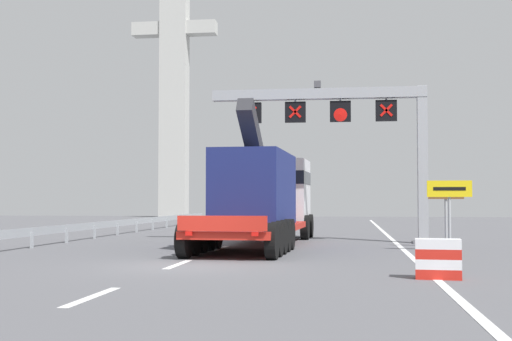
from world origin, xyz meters
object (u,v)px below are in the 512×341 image
object	(u,v)px
heavy_haul_truck_red	(266,195)
bridge_pylon_distant	(174,61)
overhead_lane_gantry	(349,120)
crash_barrier_striped	(438,259)
exit_sign_yellow	(449,197)
tourist_info_sign_brown	(446,203)

from	to	relation	value
heavy_haul_truck_red	bridge_pylon_distant	distance (m)	47.00
bridge_pylon_distant	overhead_lane_gantry	bearing A→B (deg)	-66.05
heavy_haul_truck_red	crash_barrier_striped	world-z (taller)	heavy_haul_truck_red
heavy_haul_truck_red	crash_barrier_striped	size ratio (longest dim) A/B	13.59
crash_barrier_striped	heavy_haul_truck_red	bearing A→B (deg)	114.27
crash_barrier_striped	bridge_pylon_distant	distance (m)	59.83
exit_sign_yellow	heavy_haul_truck_red	bearing A→B (deg)	153.95
heavy_haul_truck_red	tourist_info_sign_brown	xyz separation A→B (m)	(6.97, -1.28, -0.33)
heavy_haul_truck_red	exit_sign_yellow	bearing A→B (deg)	-26.05
overhead_lane_gantry	exit_sign_yellow	bearing A→B (deg)	-52.54
overhead_lane_gantry	tourist_info_sign_brown	distance (m)	5.55
bridge_pylon_distant	exit_sign_yellow	bearing A→B (deg)	-64.56
overhead_lane_gantry	heavy_haul_truck_red	distance (m)	4.76
tourist_info_sign_brown	crash_barrier_striped	xyz separation A→B (m)	(-1.64, -10.55, -1.20)
exit_sign_yellow	tourist_info_sign_brown	size ratio (longest dim) A/B	1.10
overhead_lane_gantry	tourist_info_sign_brown	world-z (taller)	overhead_lane_gantry
heavy_haul_truck_red	bridge_pylon_distant	world-z (taller)	bridge_pylon_distant
heavy_haul_truck_red	exit_sign_yellow	distance (m)	7.58
crash_barrier_striped	overhead_lane_gantry	bearing A→B (deg)	98.52
heavy_haul_truck_red	crash_barrier_striped	bearing A→B (deg)	-65.73
overhead_lane_gantry	bridge_pylon_distant	distance (m)	46.32
overhead_lane_gantry	heavy_haul_truck_red	world-z (taller)	overhead_lane_gantry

